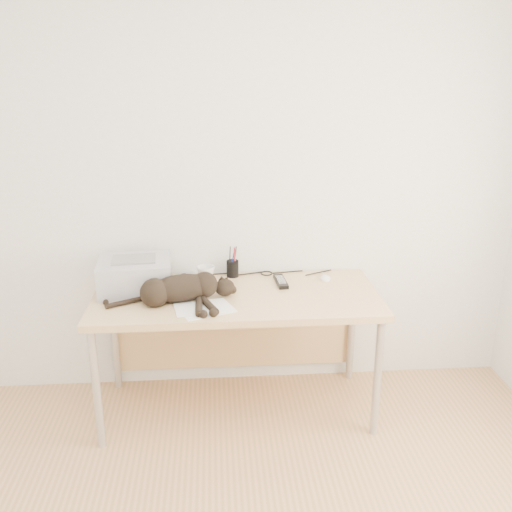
{
  "coord_description": "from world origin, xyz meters",
  "views": [
    {
      "loc": [
        -0.12,
        -1.56,
        1.97
      ],
      "look_at": [
        0.11,
        1.34,
        0.98
      ],
      "focal_mm": 40.0,
      "sensor_mm": 36.0,
      "label": 1
    }
  ],
  "objects": [
    {
      "name": "wall_back",
      "position": [
        0.0,
        1.75,
        1.3
      ],
      "size": [
        3.5,
        0.0,
        3.5
      ],
      "primitive_type": "plane",
      "rotation": [
        1.57,
        0.0,
        0.0
      ],
      "color": "white",
      "rests_on": "floor"
    },
    {
      "name": "printer",
      "position": [
        -0.57,
        1.51,
        0.83
      ],
      "size": [
        0.43,
        0.37,
        0.19
      ],
      "color": "#AEAEB3",
      "rests_on": "desk"
    },
    {
      "name": "cable_tangle",
      "position": [
        0.0,
        1.7,
        0.75
      ],
      "size": [
        1.36,
        0.08,
        0.01
      ],
      "primitive_type": null,
      "color": "black",
      "rests_on": "desk"
    },
    {
      "name": "mug",
      "position": [
        -0.17,
        1.6,
        0.79
      ],
      "size": [
        0.13,
        0.13,
        0.1
      ],
      "primitive_type": "imported",
      "rotation": [
        0.0,
        0.0,
        0.33
      ],
      "color": "white",
      "rests_on": "desk"
    },
    {
      "name": "mouse",
      "position": [
        0.55,
        1.59,
        0.76
      ],
      "size": [
        0.07,
        0.11,
        0.03
      ],
      "primitive_type": "ellipsoid",
      "rotation": [
        0.0,
        0.0,
        -0.09
      ],
      "color": "white",
      "rests_on": "desk"
    },
    {
      "name": "desk",
      "position": [
        0.0,
        1.48,
        0.61
      ],
      "size": [
        1.6,
        0.7,
        0.74
      ],
      "color": "#DEC182",
      "rests_on": "floor"
    },
    {
      "name": "pen_cup",
      "position": [
        -0.01,
        1.68,
        0.79
      ],
      "size": [
        0.07,
        0.07,
        0.19
      ],
      "color": "black",
      "rests_on": "desk"
    },
    {
      "name": "remote_black",
      "position": [
        0.27,
        1.54,
        0.75
      ],
      "size": [
        0.07,
        0.2,
        0.02
      ],
      "primitive_type": "cube",
      "rotation": [
        0.0,
        0.0,
        0.07
      ],
      "color": "black",
      "rests_on": "desk"
    },
    {
      "name": "papers",
      "position": [
        -0.18,
        1.2,
        0.74
      ],
      "size": [
        0.34,
        0.28,
        0.01
      ],
      "color": "white",
      "rests_on": "desk"
    },
    {
      "name": "remote_grey",
      "position": [
        -0.25,
        1.64,
        0.75
      ],
      "size": [
        0.1,
        0.18,
        0.02
      ],
      "primitive_type": "cube",
      "rotation": [
        0.0,
        0.0,
        0.31
      ],
      "color": "gray",
      "rests_on": "desk"
    },
    {
      "name": "cat",
      "position": [
        -0.32,
        1.31,
        0.81
      ],
      "size": [
        0.71,
        0.35,
        0.16
      ],
      "rotation": [
        0.0,
        0.0,
        0.23
      ],
      "color": "black",
      "rests_on": "desk"
    }
  ]
}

